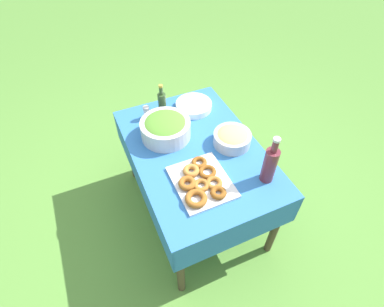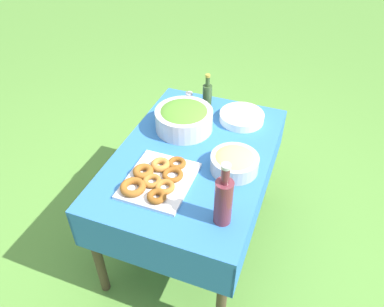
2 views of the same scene
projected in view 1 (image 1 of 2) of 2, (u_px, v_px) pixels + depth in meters
name	position (u px, v px, depth m)	size (l,w,h in m)	color
ground_plane	(195.00, 208.00, 2.41)	(14.00, 14.00, 0.00)	#568C38
picnic_table	(196.00, 160.00, 1.99)	(1.17, 0.79, 0.69)	#2D6BB2
salad_bowl	(165.00, 128.00, 1.95)	(0.33, 0.33, 0.14)	silver
pasta_bowl	(232.00, 138.00, 1.91)	(0.24, 0.24, 0.10)	#B2B7BC
donut_platter	(201.00, 182.00, 1.71)	(0.38, 0.32, 0.05)	silver
plate_stack	(194.00, 106.00, 2.18)	(0.26, 0.26, 0.05)	white
olive_oil_bottle	(162.00, 103.00, 2.09)	(0.06, 0.06, 0.24)	#2D4723
wine_bottle	(270.00, 164.00, 1.66)	(0.08, 0.08, 0.32)	maroon
salt_shaker	(147.00, 112.00, 2.09)	(0.05, 0.05, 0.10)	white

